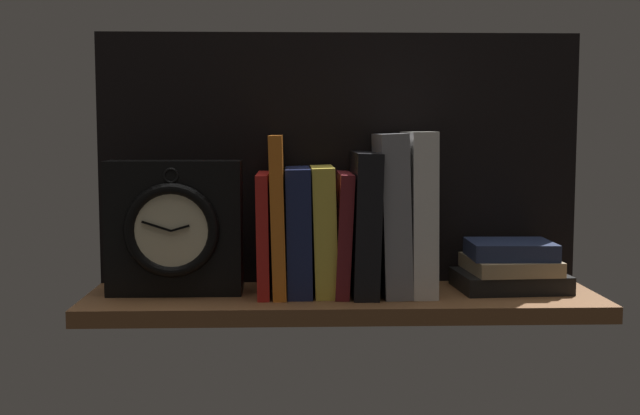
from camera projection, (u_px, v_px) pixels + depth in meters
ground_plane at (343, 301)px, 124.76cm from camera, size 79.48×22.17×2.50cm
back_panel at (339, 159)px, 133.06cm from camera, size 79.48×1.20×41.30cm
book_red_requiem at (264, 233)px, 124.81cm from camera, size 2.04×15.05×18.77cm
book_orange_pandolfini at (278, 214)px, 124.60cm from camera, size 2.65×15.40×24.66cm
book_navy_bierce at (299, 230)px, 124.95cm from camera, size 4.07×14.27×19.63cm
book_yellow_seinlanguage at (324, 230)px, 125.08cm from camera, size 4.02×13.67×19.84cm
book_maroon_dawkins at (343, 233)px, 125.23cm from camera, size 2.94×14.99×18.84cm
book_black_skeptic at (364, 223)px, 125.19cm from camera, size 4.40×16.75×22.04cm
book_gray_chess at (392, 213)px, 125.20cm from camera, size 5.02×15.26×24.99cm
book_white_catcher at (419, 212)px, 125.33cm from camera, size 4.09×14.97×25.20cm
framed_clock at (174, 228)px, 123.40cm from camera, size 20.73×7.76×20.73cm
book_stack_side at (510, 267)px, 127.64cm from camera, size 17.52×14.22×7.79cm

